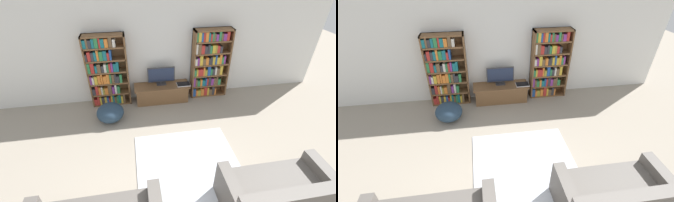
# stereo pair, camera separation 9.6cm
# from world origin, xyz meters

# --- Properties ---
(wall_back) EXTENTS (8.80, 0.06, 2.60)m
(wall_back) POSITION_xyz_m (0.00, 4.23, 1.30)
(wall_back) COLOR silver
(wall_back) RESTS_ON ground_plane
(bookshelf_left) EXTENTS (0.96, 0.30, 1.80)m
(bookshelf_left) POSITION_xyz_m (-1.30, 4.04, 0.89)
(bookshelf_left) COLOR brown
(bookshelf_left) RESTS_ON ground_plane
(bookshelf_right) EXTENTS (0.96, 0.30, 1.80)m
(bookshelf_right) POSITION_xyz_m (1.27, 4.04, 0.91)
(bookshelf_right) COLOR brown
(bookshelf_right) RESTS_ON ground_plane
(tv_stand) EXTENTS (1.40, 0.49, 0.45)m
(tv_stand) POSITION_xyz_m (0.03, 3.93, 0.23)
(tv_stand) COLOR brown
(tv_stand) RESTS_ON ground_plane
(television) EXTENTS (0.69, 0.16, 0.47)m
(television) POSITION_xyz_m (0.03, 3.99, 0.70)
(television) COLOR #2D2D33
(television) RESTS_ON tv_stand
(laptop) EXTENTS (0.34, 0.24, 0.03)m
(laptop) POSITION_xyz_m (0.58, 3.87, 0.47)
(laptop) COLOR silver
(laptop) RESTS_ON tv_stand
(area_rug) EXTENTS (1.90, 1.70, 0.02)m
(area_rug) POSITION_xyz_m (0.20, 1.73, 0.01)
(area_rug) COLOR #B2B7C1
(area_rug) RESTS_ON ground_plane
(couch_right_sofa) EXTENTS (1.66, 0.87, 0.80)m
(couch_right_sofa) POSITION_xyz_m (1.32, 0.68, 0.29)
(couch_right_sofa) COLOR #56514C
(couch_right_sofa) RESTS_ON ground_plane
(beanbag_ottoman) EXTENTS (0.62, 0.62, 0.41)m
(beanbag_ottoman) POSITION_xyz_m (-1.27, 3.30, 0.21)
(beanbag_ottoman) COLOR #23384C
(beanbag_ottoman) RESTS_ON ground_plane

